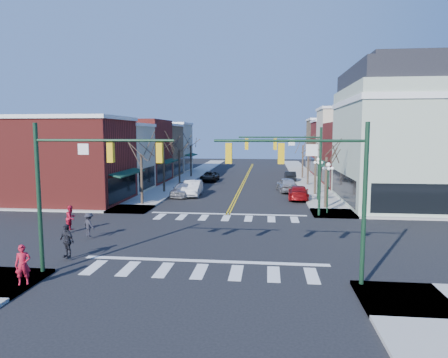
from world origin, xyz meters
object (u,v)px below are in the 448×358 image
(lamppost_corner, at_px, (328,179))
(pedestrian_dark_a, at_px, (67,241))
(victorian_corner, at_px, (410,134))
(pedestrian_red_a, at_px, (23,265))
(pedestrian_dark_b, at_px, (89,225))
(pedestrian_red_b, at_px, (71,218))
(lamppost_midblock, at_px, (318,172))
(car_right_mid, at_px, (287,185))
(car_left_far, at_px, (210,176))
(car_left_near, at_px, (183,189))
(car_right_far, at_px, (290,176))
(car_left_mid, at_px, (192,188))
(car_right_near, at_px, (298,193))

(lamppost_corner, xyz_separation_m, pedestrian_dark_a, (-15.50, -13.72, -1.91))
(victorian_corner, distance_m, pedestrian_red_a, 33.95)
(pedestrian_dark_b, bearing_deg, pedestrian_dark_a, 132.73)
(lamppost_corner, relative_size, pedestrian_red_b, 2.55)
(victorian_corner, relative_size, lamppost_midblock, 3.29)
(car_right_mid, bearing_deg, car_left_far, -48.57)
(pedestrian_dark_b, bearing_deg, car_left_far, -63.06)
(lamppost_midblock, relative_size, car_left_near, 0.95)
(car_left_near, height_order, car_right_far, car_left_near)
(lamppost_midblock, relative_size, car_right_mid, 0.87)
(car_left_far, relative_size, car_right_far, 1.15)
(car_left_mid, distance_m, pedestrian_red_b, 17.53)
(car_right_near, relative_size, car_right_far, 1.16)
(car_right_near, xyz_separation_m, car_right_far, (0.00, 15.62, -0.02))
(car_left_mid, height_order, car_right_far, car_left_mid)
(victorian_corner, relative_size, pedestrian_red_b, 8.38)
(lamppost_corner, relative_size, car_left_mid, 0.87)
(car_left_far, bearing_deg, car_left_near, -93.19)
(pedestrian_dark_a, bearing_deg, car_left_near, 112.33)
(lamppost_corner, bearing_deg, car_right_mid, 102.20)
(car_right_far, bearing_deg, car_left_near, 50.38)
(pedestrian_red_b, bearing_deg, lamppost_corner, -58.33)
(lamppost_midblock, bearing_deg, car_left_far, 130.40)
(victorian_corner, bearing_deg, car_right_mid, 148.96)
(car_right_far, xyz_separation_m, pedestrian_red_b, (-16.39, -31.04, 0.30))
(lamppost_midblock, distance_m, pedestrian_red_a, 28.67)
(victorian_corner, xyz_separation_m, car_right_mid, (-11.03, 6.64, -5.81))
(car_left_near, distance_m, pedestrian_red_b, 16.57)
(pedestrian_red_b, bearing_deg, car_right_far, -19.96)
(victorian_corner, relative_size, car_left_near, 3.12)
(car_right_near, distance_m, car_right_far, 15.62)
(car_right_mid, bearing_deg, car_left_mid, 13.96)
(lamppost_midblock, relative_size, pedestrian_dark_a, 2.41)
(car_right_near, height_order, pedestrian_red_b, pedestrian_red_b)
(car_right_far, relative_size, pedestrian_red_a, 2.41)
(victorian_corner, height_order, lamppost_midblock, victorian_corner)
(victorian_corner, distance_m, car_left_near, 23.04)
(car_right_near, bearing_deg, car_left_mid, -3.17)
(lamppost_midblock, bearing_deg, car_right_mid, 113.99)
(pedestrian_red_b, xyz_separation_m, pedestrian_dark_b, (1.95, -1.46, -0.08))
(car_right_mid, xyz_separation_m, car_right_far, (0.93, 10.38, -0.15))
(victorian_corner, xyz_separation_m, car_right_far, (-10.10, 17.02, -5.96))
(lamppost_midblock, bearing_deg, pedestrian_dark_b, -135.47)
(car_left_far, distance_m, pedestrian_dark_a, 35.58)
(car_left_near, distance_m, car_right_far, 19.30)
(car_left_far, xyz_separation_m, pedestrian_dark_b, (-3.24, -31.25, 0.25))
(victorian_corner, xyz_separation_m, car_left_mid, (-21.30, 2.72, -5.83))
(lamppost_midblock, relative_size, car_left_mid, 0.87)
(car_left_near, relative_size, pedestrian_dark_b, 2.96)
(car_left_far, bearing_deg, pedestrian_red_b, -99.40)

